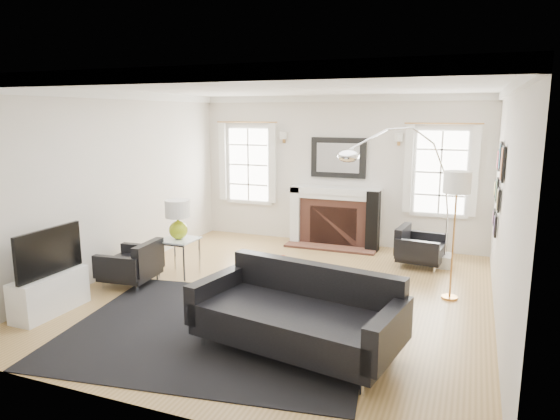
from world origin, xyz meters
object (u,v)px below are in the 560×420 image
at_px(sofa, 299,315).
at_px(arc_floor_lamp, 400,193).
at_px(coffee_table, 290,281).
at_px(armchair_left, 133,265).
at_px(gourd_lamp, 178,217).
at_px(fireplace, 335,217).
at_px(armchair_right, 418,248).

distance_m(sofa, arc_floor_lamp, 3.23).
distance_m(coffee_table, arc_floor_lamp, 2.48).
distance_m(sofa, armchair_left, 3.12).
height_order(sofa, gourd_lamp, gourd_lamp).
bearing_deg(gourd_lamp, armchair_left, -124.05).
relative_size(fireplace, armchair_left, 1.99).
height_order(armchair_right, coffee_table, armchair_right).
distance_m(armchair_left, armchair_right, 4.50).
distance_m(armchair_left, gourd_lamp, 0.96).
relative_size(sofa, arc_floor_lamp, 0.98).
relative_size(armchair_right, arc_floor_lamp, 0.37).
bearing_deg(gourd_lamp, coffee_table, -18.24).
bearing_deg(sofa, armchair_left, 159.99).
bearing_deg(armchair_right, armchair_left, -146.92).
distance_m(fireplace, armchair_left, 3.89).
height_order(fireplace, sofa, fireplace).
bearing_deg(gourd_lamp, sofa, -33.37).
xyz_separation_m(gourd_lamp, arc_floor_lamp, (3.10, 1.39, 0.34)).
bearing_deg(armchair_left, fireplace, 56.45).
height_order(coffee_table, arc_floor_lamp, arc_floor_lamp).
height_order(armchair_left, arc_floor_lamp, arc_floor_lamp).
height_order(sofa, arc_floor_lamp, arc_floor_lamp).
bearing_deg(sofa, coffee_table, 114.77).
bearing_deg(coffee_table, fireplace, 95.64).
xyz_separation_m(sofa, gourd_lamp, (-2.52, 1.66, 0.54)).
distance_m(fireplace, arc_floor_lamp, 1.98).
relative_size(fireplace, gourd_lamp, 2.82).
bearing_deg(fireplace, arc_floor_lamp, -42.55).
bearing_deg(fireplace, gourd_lamp, -123.44).
height_order(fireplace, armchair_left, fireplace).
relative_size(gourd_lamp, arc_floor_lamp, 0.26).
bearing_deg(armchair_right, sofa, -103.45).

